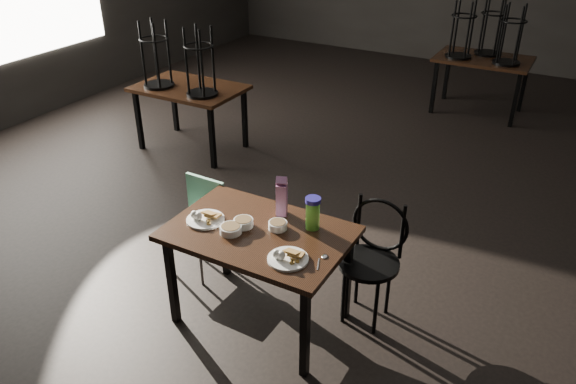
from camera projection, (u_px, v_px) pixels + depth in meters
The scene contains 13 objects.
main_table at pixel (259, 241), 3.75m from camera, with size 1.20×0.80×0.75m.
plate_left at pixel (205, 218), 3.81m from camera, with size 0.26×0.26×0.08m.
plate_right at pixel (287, 257), 3.41m from camera, with size 0.25×0.25×0.08m.
bowl_near at pixel (243, 222), 3.75m from camera, with size 0.13×0.13×0.05m.
bowl_far at pixel (278, 225), 3.72m from camera, with size 0.13×0.13×0.05m.
bowl_big at pixel (231, 229), 3.68m from camera, with size 0.15×0.15×0.05m.
juice_carton at pixel (282, 197), 3.83m from camera, with size 0.09×0.09×0.29m.
water_bottle at pixel (313, 213), 3.69m from camera, with size 0.14×0.14×0.23m.
spoon at pixel (324, 258), 3.44m from camera, with size 0.05×0.17×0.01m.
bentwood_chair at pixel (373, 252), 3.88m from camera, with size 0.42×0.42×0.90m.
school_chair at pixel (199, 217), 4.41m from camera, with size 0.36×0.36×0.77m.
bg_table_left at pixel (187, 87), 6.27m from camera, with size 1.20×0.80×1.48m.
bg_table_far at pixel (484, 56), 7.31m from camera, with size 1.20×0.80×1.48m.
Camera 1 is at (1.40, -3.83, 2.78)m, focal length 35.00 mm.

